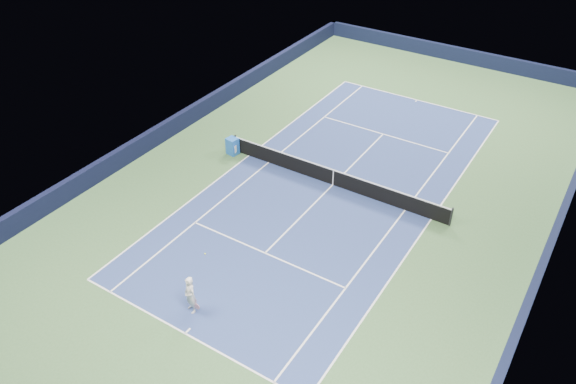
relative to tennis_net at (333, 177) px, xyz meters
The scene contains 19 objects.
ground 0.50m from the tennis_net, ahead, with size 40.00×40.00×0.00m, color #365930.
wall_far 19.83m from the tennis_net, 90.00° to the left, with size 22.00×0.35×1.10m, color black.
wall_right 10.83m from the tennis_net, ahead, with size 0.35×40.00×1.10m, color black.
wall_left 10.83m from the tennis_net, behind, with size 0.35×40.00×1.10m, color black.
court_surface 0.50m from the tennis_net, ahead, with size 10.97×23.77×0.01m, color navy.
baseline_far 11.90m from the tennis_net, 90.00° to the left, with size 10.97×0.08×0.00m, color white.
baseline_near 11.90m from the tennis_net, 90.00° to the right, with size 10.97×0.08×0.00m, color white.
sideline_doubles_right 5.51m from the tennis_net, ahead, with size 0.08×23.77×0.00m, color white.
sideline_doubles_left 5.51m from the tennis_net, behind, with size 0.08×23.77×0.00m, color white.
sideline_singles_right 4.14m from the tennis_net, ahead, with size 0.08×23.77×0.00m, color white.
sideline_singles_left 4.14m from the tennis_net, behind, with size 0.08×23.77×0.00m, color white.
service_line_far 6.42m from the tennis_net, 90.00° to the left, with size 8.23×0.08×0.00m, color white.
service_line_near 6.42m from the tennis_net, 90.00° to the right, with size 8.23×0.08×0.00m, color white.
center_service_line 0.50m from the tennis_net, ahead, with size 0.08×12.80×0.00m, color white.
center_mark_far 11.75m from the tennis_net, 90.00° to the left, with size 0.08×0.30×0.00m, color white.
center_mark_near 11.75m from the tennis_net, 90.00° to the right, with size 0.08×0.30×0.00m, color white.
tennis_net is the anchor object (origin of this frame).
sponsor_cube 6.40m from the tennis_net, behind, with size 0.68×0.63×0.99m.
tennis_player 10.83m from the tennis_net, 92.87° to the right, with size 0.84×1.34×2.37m.
Camera 1 is at (11.07, -21.91, 17.11)m, focal length 35.00 mm.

